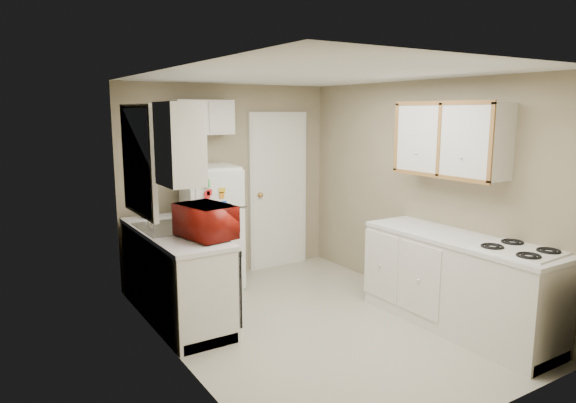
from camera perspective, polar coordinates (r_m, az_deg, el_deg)
floor at (r=5.24m, az=2.99°, el=-13.32°), size 3.80×3.80×0.00m
ceiling at (r=4.82m, az=3.26°, el=13.90°), size 3.80×3.80×0.00m
wall_left at (r=4.25m, az=-12.52°, el=-2.09°), size 3.80×3.80×0.00m
wall_right at (r=5.80m, az=14.51°, el=1.04°), size 3.80×3.80×0.00m
wall_back at (r=6.51m, az=-6.57°, el=2.26°), size 2.80×2.80×0.00m
wall_front at (r=3.54m, az=21.17°, el=-4.95°), size 2.80×2.80×0.00m
left_counter at (r=5.36m, az=-12.45°, el=-7.85°), size 0.60×1.80×0.90m
dishwasher at (r=4.92m, az=-6.85°, el=-8.82°), size 0.03×0.58×0.72m
sink at (r=5.39m, az=-13.15°, el=-3.26°), size 0.54×0.74×0.16m
microwave at (r=4.85m, az=-9.08°, el=-2.27°), size 0.62×0.42×0.38m
soap_bottle at (r=5.89m, az=-15.54°, el=-0.84°), size 0.11×0.11×0.20m
window_blinds at (r=5.19m, az=-16.20°, el=4.40°), size 0.10×0.98×1.08m
upper_cabinet_left at (r=4.42m, az=-11.94°, el=6.26°), size 0.30×0.45×0.70m
refrigerator at (r=6.08m, az=-8.56°, el=-2.88°), size 0.67×0.65×1.45m
cabinet_over_fridge at (r=6.15m, az=-9.51°, el=9.21°), size 0.70×0.30×0.40m
interior_door at (r=6.83m, az=-1.09°, el=1.16°), size 0.86×0.06×2.08m
right_counter at (r=5.24m, az=18.26°, el=-8.56°), size 0.60×2.00×0.90m
stove at (r=4.96m, az=23.92°, el=-10.80°), size 0.55×0.66×0.77m
upper_cabinet_right at (r=5.29m, az=17.61°, el=6.60°), size 0.30×1.20×0.70m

